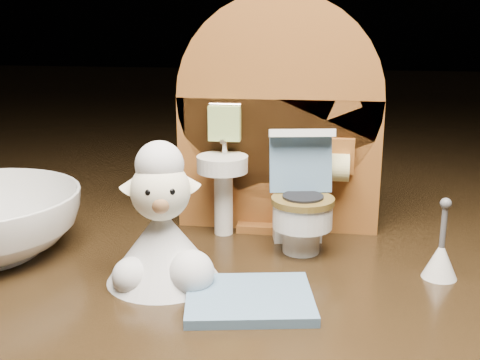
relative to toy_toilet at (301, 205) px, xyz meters
The scene contains 5 objects.
backdrop_panel 0.05m from the toy_toilet, 117.52° to the left, with size 0.13×0.05×0.15m.
toy_toilet is the anchor object (origin of this frame).
bath_mat 0.08m from the toy_toilet, 104.71° to the right, with size 0.06×0.05×0.00m, color slate.
toilet_brush 0.08m from the toy_toilet, 23.10° to the right, with size 0.02×0.02×0.04m.
plush_lamb 0.09m from the toy_toilet, 139.54° to the right, with size 0.06×0.06×0.08m.
Camera 1 is at (0.03, -0.31, 0.14)m, focal length 45.00 mm.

